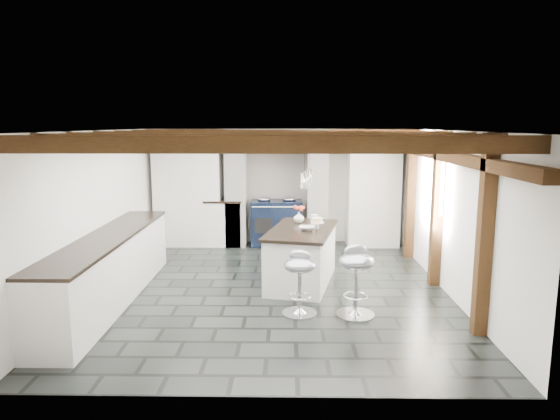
{
  "coord_description": "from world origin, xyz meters",
  "views": [
    {
      "loc": [
        0.22,
        -7.07,
        2.39
      ],
      "look_at": [
        0.1,
        0.4,
        1.1
      ],
      "focal_mm": 32.0,
      "sensor_mm": 36.0,
      "label": 1
    }
  ],
  "objects_px": {
    "range_cooker": "(277,222)",
    "bar_stool_near": "(356,273)",
    "kitchen_island": "(302,255)",
    "bar_stool_far": "(300,276)"
  },
  "relations": [
    {
      "from": "kitchen_island",
      "to": "bar_stool_near",
      "type": "xyz_separation_m",
      "value": [
        0.63,
        -1.34,
        0.13
      ]
    },
    {
      "from": "kitchen_island",
      "to": "bar_stool_far",
      "type": "distance_m",
      "value": 1.3
    },
    {
      "from": "kitchen_island",
      "to": "bar_stool_near",
      "type": "relative_size",
      "value": 2.04
    },
    {
      "from": "range_cooker",
      "to": "kitchen_island",
      "type": "distance_m",
      "value": 2.46
    },
    {
      "from": "range_cooker",
      "to": "kitchen_island",
      "type": "bearing_deg",
      "value": -79.89
    },
    {
      "from": "bar_stool_far",
      "to": "bar_stool_near",
      "type": "bearing_deg",
      "value": 13.61
    },
    {
      "from": "range_cooker",
      "to": "bar_stool_near",
      "type": "bearing_deg",
      "value": -74.16
    },
    {
      "from": "range_cooker",
      "to": "bar_stool_near",
      "type": "height_order",
      "value": "range_cooker"
    },
    {
      "from": "range_cooker",
      "to": "bar_stool_near",
      "type": "distance_m",
      "value": 3.91
    },
    {
      "from": "range_cooker",
      "to": "bar_stool_near",
      "type": "relative_size",
      "value": 1.1
    }
  ]
}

